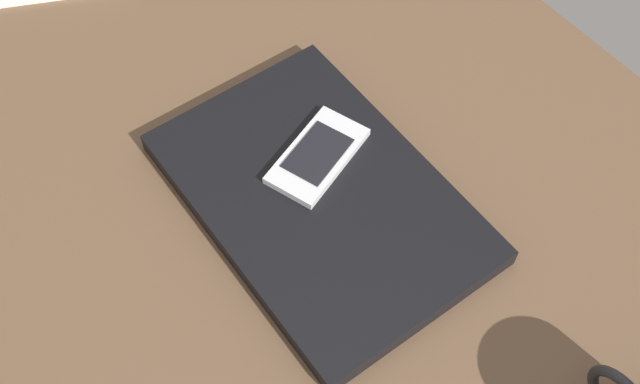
# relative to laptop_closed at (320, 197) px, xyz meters

# --- Properties ---
(desk_surface) EXTENTS (1.20, 0.80, 0.03)m
(desk_surface) POSITION_rel_laptop_closed_xyz_m (0.01, 0.02, -0.03)
(desk_surface) COLOR brown
(desk_surface) RESTS_ON ground
(laptop_closed) EXTENTS (0.32, 0.22, 0.02)m
(laptop_closed) POSITION_rel_laptop_closed_xyz_m (0.00, 0.00, 0.00)
(laptop_closed) COLOR black
(laptop_closed) RESTS_ON desk_surface
(cell_phone_on_laptop) EXTENTS (0.09, 0.12, 0.01)m
(cell_phone_on_laptop) POSITION_rel_laptop_closed_xyz_m (0.03, -0.02, 0.02)
(cell_phone_on_laptop) COLOR silver
(cell_phone_on_laptop) RESTS_ON laptop_closed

